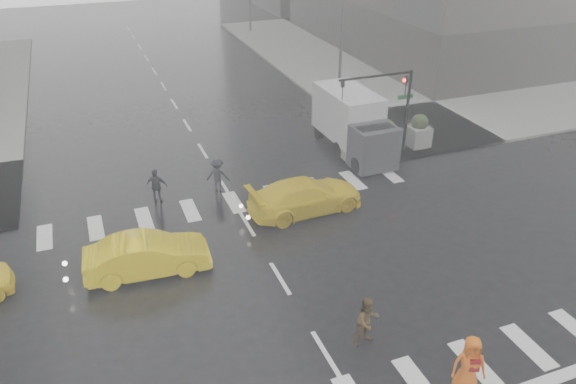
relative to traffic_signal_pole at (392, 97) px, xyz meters
name	(u,v)px	position (x,y,z in m)	size (l,w,h in m)	color
ground	(280,278)	(-9.01, -8.01, -3.22)	(120.00, 120.00, 0.00)	black
sidewalk_ne	(447,81)	(10.49, 9.49, -3.14)	(35.00, 35.00, 0.15)	gray
road_markings	(280,278)	(-9.01, -8.01, -3.21)	(18.00, 48.00, 0.01)	silver
traffic_signal_pole	(392,97)	(0.00, 0.00, 0.00)	(4.45, 0.42, 4.50)	black
street_lamp_near	(340,20)	(1.86, 9.99, 1.73)	(2.15, 0.22, 9.00)	#59595B
planter_west	(352,142)	(-2.01, 0.19, -2.23)	(1.10, 1.10, 1.80)	gray
planter_mid	(386,136)	(-0.01, 0.19, -2.23)	(1.10, 1.10, 1.80)	gray
planter_east	(419,131)	(1.99, 0.19, -2.23)	(1.10, 1.10, 1.80)	gray
pedestrian_brown	(368,321)	(-7.62, -12.01, -2.37)	(0.82, 0.64, 1.69)	#4B351A
pedestrian_orange	(469,365)	(-5.93, -14.71, -2.26)	(1.10, 0.94, 1.91)	#E25D0F
pedestrian_far_a	(156,186)	(-12.18, -0.75, -2.40)	(0.96, 0.58, 1.64)	black
pedestrian_far_b	(218,175)	(-9.36, -0.73, -2.39)	(1.07, 0.59, 1.66)	black
taxi_mid	(147,255)	(-13.38, -5.90, -2.48)	(1.57, 4.50, 1.48)	yellow
taxi_rear	(305,196)	(-6.28, -3.84, -2.48)	(2.08, 4.51, 1.48)	yellow
box_truck	(354,122)	(-1.51, 0.99, -1.53)	(2.23, 5.95, 3.16)	silver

